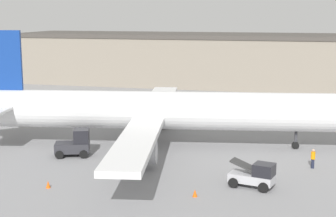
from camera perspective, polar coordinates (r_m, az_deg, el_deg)
name	(u,v)px	position (r m, az deg, el deg)	size (l,w,h in m)	color
ground_plane	(168,146)	(51.36, 0.00, -4.20)	(400.00, 400.00, 0.00)	gray
terminal_building	(209,59)	(95.31, 4.58, 5.47)	(71.28, 16.27, 9.33)	gray
airplane	(158,111)	(50.65, -1.09, -0.26)	(41.80, 37.48, 11.41)	silver
ground_crew_worker	(313,158)	(45.75, 15.77, -5.30)	(0.37, 0.37, 1.69)	#1E2338
baggage_tug	(75,144)	(48.47, -10.23, -3.87)	(3.55, 2.96, 2.53)	#2D2D33
belt_loader_truck	(255,175)	(39.83, 9.62, -7.31)	(3.63, 2.51, 2.03)	#B2B2B7
safety_cone_near	(48,184)	(40.44, -13.15, -8.20)	(0.36, 0.36, 0.55)	#EF590F
safety_cone_far	(195,193)	(37.68, 3.00, -9.34)	(0.36, 0.36, 0.55)	#EF590F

